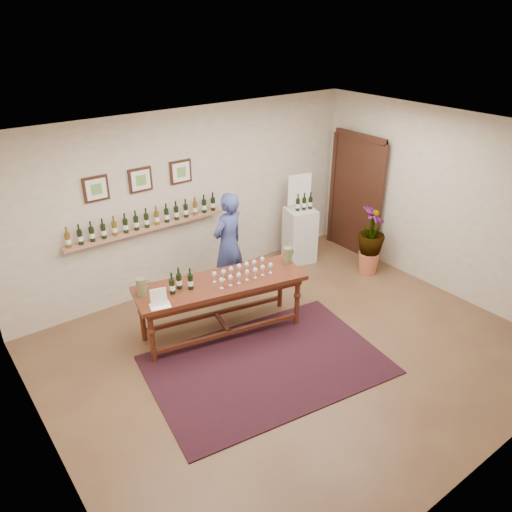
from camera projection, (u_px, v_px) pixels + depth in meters
ground at (292, 352)px, 6.58m from camera, size 6.00×6.00×0.00m
room_shell at (318, 200)px, 8.54m from camera, size 6.00×6.00×6.00m
rug at (267, 365)px, 6.34m from camera, size 3.14×2.33×0.02m
tasting_table at (221, 289)px, 6.69m from camera, size 2.38×1.18×0.81m
table_glasses at (243, 272)px, 6.70m from camera, size 1.19×0.33×0.16m
table_bottles at (180, 279)px, 6.37m from camera, size 0.31×0.20×0.31m
pitcher_left at (141, 287)px, 6.27m from camera, size 0.17×0.17×0.24m
pitcher_right at (287, 255)px, 7.07m from camera, size 0.17×0.17×0.23m
menu_card at (159, 297)px, 6.06m from camera, size 0.28×0.24×0.22m
display_pedestal at (300, 235)px, 8.79m from camera, size 0.59×0.59×0.96m
pedestal_bottles at (304, 201)px, 8.50m from camera, size 0.31×0.16×0.30m
info_sign at (299, 189)px, 8.61m from camera, size 0.43×0.13×0.60m
potted_plant at (371, 241)px, 8.30m from camera, size 0.75×0.75×1.02m
person at (228, 244)px, 7.64m from camera, size 0.68×0.53×1.65m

